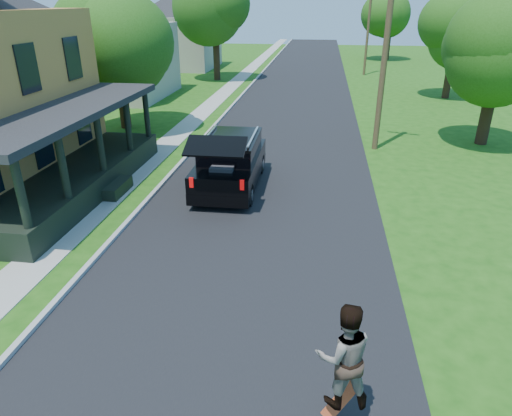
# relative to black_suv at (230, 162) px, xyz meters

# --- Properties ---
(ground) EXTENTS (140.00, 140.00, 0.00)m
(ground) POSITION_rel_black_suv_xyz_m (1.40, -7.29, -0.97)
(ground) COLOR #1B4C0F
(ground) RESTS_ON ground
(street) EXTENTS (8.00, 120.00, 0.02)m
(street) POSITION_rel_black_suv_xyz_m (1.40, 12.71, -0.97)
(street) COLOR black
(street) RESTS_ON ground
(curb) EXTENTS (0.15, 120.00, 0.12)m
(curb) POSITION_rel_black_suv_xyz_m (-2.65, 12.71, -0.97)
(curb) COLOR #9C9D98
(curb) RESTS_ON ground
(sidewalk) EXTENTS (1.30, 120.00, 0.03)m
(sidewalk) POSITION_rel_black_suv_xyz_m (-4.20, 12.71, -0.97)
(sidewalk) COLOR #9D9B94
(sidewalk) RESTS_ON ground
(front_walk) EXTENTS (6.50, 1.20, 0.03)m
(front_walk) POSITION_rel_black_suv_xyz_m (-8.10, -1.29, -0.97)
(front_walk) COLOR #9D9B94
(front_walk) RESTS_ON ground
(neighbor_house_mid) EXTENTS (12.78, 12.78, 8.30)m
(neighbor_house_mid) POSITION_rel_black_suv_xyz_m (-12.10, 16.71, 3.22)
(neighbor_house_mid) COLOR #A3A191
(neighbor_house_mid) RESTS_ON ground
(neighbor_house_far) EXTENTS (12.78, 12.78, 8.30)m
(neighbor_house_far) POSITION_rel_black_suv_xyz_m (-12.10, 32.71, 3.22)
(neighbor_house_far) COLOR #A3A191
(neighbor_house_far) RESTS_ON ground
(black_suv) EXTENTS (2.15, 5.46, 2.53)m
(black_suv) POSITION_rel_black_suv_xyz_m (0.00, 0.00, 0.00)
(black_suv) COLOR black
(black_suv) RESTS_ON ground
(skateboarder) EXTENTS (1.02, 0.86, 1.85)m
(skateboarder) POSITION_rel_black_suv_xyz_m (3.80, -10.29, 0.50)
(skateboarder) COLOR black
(skateboarder) RESTS_ON ground
(skateboard) EXTENTS (0.67, 0.35, 0.75)m
(skateboard) POSITION_rel_black_suv_xyz_m (3.85, -10.20, -0.53)
(skateboard) COLOR #A6360E
(skateboard) RESTS_ON ground
(tree_left_mid) EXTENTS (5.15, 4.97, 7.63)m
(tree_left_mid) POSITION_rel_black_suv_xyz_m (-7.54, 8.01, 3.95)
(tree_left_mid) COLOR black
(tree_left_mid) RESTS_ON ground
(tree_left_far) EXTENTS (6.16, 6.15, 9.28)m
(tree_left_far) POSITION_rel_black_suv_xyz_m (-6.13, 25.20, 5.21)
(tree_left_far) COLOR black
(tree_left_far) RESTS_ON ground
(tree_right_near) EXTENTS (5.74, 6.06, 7.08)m
(tree_right_near) POSITION_rel_black_suv_xyz_m (11.18, 7.46, 3.65)
(tree_right_near) COLOR black
(tree_right_near) RESTS_ON ground
(tree_right_mid) EXTENTS (5.25, 5.28, 7.46)m
(tree_right_mid) POSITION_rel_black_suv_xyz_m (12.15, 19.36, 3.92)
(tree_right_mid) COLOR black
(tree_right_mid) RESTS_ON ground
(tree_right_far) EXTENTS (5.53, 5.61, 7.89)m
(tree_right_far) POSITION_rel_black_suv_xyz_m (10.65, 42.88, 4.30)
(tree_right_far) COLOR black
(tree_right_far) RESTS_ON ground
(utility_pole_near) EXTENTS (1.62, 0.63, 9.86)m
(utility_pole_near) POSITION_rel_black_suv_xyz_m (5.90, 5.77, 4.11)
(utility_pole_near) COLOR #3E301D
(utility_pole_near) RESTS_ON ground
(utility_pole_far) EXTENTS (1.48, 0.24, 8.57)m
(utility_pole_far) POSITION_rel_black_suv_xyz_m (7.14, 30.10, 3.45)
(utility_pole_far) COLOR #3E301D
(utility_pole_far) RESTS_ON ground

